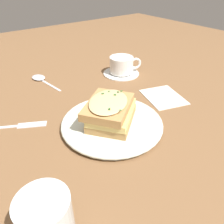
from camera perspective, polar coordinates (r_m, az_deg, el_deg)
name	(u,v)px	position (r m, az deg, el deg)	size (l,w,h in m)	color
ground_plane	(114,131)	(0.55, 0.42, -4.98)	(2.40, 2.40, 0.00)	brown
dinner_plate	(112,123)	(0.56, 0.00, -2.93)	(0.26, 0.26, 0.02)	silver
sandwich	(111,111)	(0.54, -0.30, 0.28)	(0.16, 0.17, 0.07)	#B2844C
teacup_with_saucer	(122,66)	(0.84, 2.55, 11.82)	(0.14, 0.14, 0.07)	white
water_glass	(48,224)	(0.35, -16.45, -26.22)	(0.07, 0.07, 0.10)	silver
fork	(18,126)	(0.61, -23.40, -3.31)	(0.10, 0.18, 0.00)	silver
spoon	(40,78)	(0.85, -18.33, 8.35)	(0.17, 0.05, 0.01)	silver
napkin	(163,97)	(0.71, 13.30, 3.92)	(0.13, 0.11, 0.00)	silver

